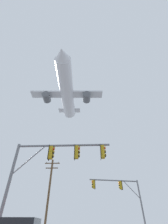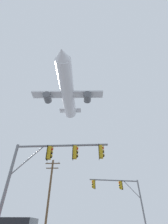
{
  "view_description": "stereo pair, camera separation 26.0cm",
  "coord_description": "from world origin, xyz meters",
  "px_view_note": "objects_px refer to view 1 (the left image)",
  "views": [
    {
      "loc": [
        -1.2,
        -4.34,
        1.42
      ],
      "look_at": [
        -1.7,
        15.17,
        15.71
      ],
      "focal_mm": 24.45,
      "sensor_mm": 36.0,
      "label": 1
    },
    {
      "loc": [
        -0.94,
        -4.33,
        1.42
      ],
      "look_at": [
        -1.7,
        15.17,
        15.71
      ],
      "focal_mm": 24.45,
      "sensor_mm": 36.0,
      "label": 2
    }
  ],
  "objects_px": {
    "utility_pole": "(49,192)",
    "airplane": "(67,92)",
    "signal_pole_near": "(52,162)",
    "signal_pole_far": "(122,192)"
  },
  "relations": [
    {
      "from": "utility_pole",
      "to": "airplane",
      "type": "distance_m",
      "value": 30.26
    },
    {
      "from": "signal_pole_near",
      "to": "signal_pole_far",
      "type": "relative_size",
      "value": 1.08
    },
    {
      "from": "signal_pole_far",
      "to": "utility_pole",
      "type": "xyz_separation_m",
      "value": [
        -9.44,
        2.09,
        0.42
      ]
    },
    {
      "from": "signal_pole_far",
      "to": "airplane",
      "type": "distance_m",
      "value": 33.0
    },
    {
      "from": "signal_pole_near",
      "to": "airplane",
      "type": "xyz_separation_m",
      "value": [
        -3.59,
        22.73,
        28.58
      ]
    },
    {
      "from": "signal_pole_far",
      "to": "utility_pole",
      "type": "relative_size",
      "value": 0.68
    },
    {
      "from": "signal_pole_near",
      "to": "airplane",
      "type": "relative_size",
      "value": 0.24
    },
    {
      "from": "airplane",
      "to": "signal_pole_far",
      "type": "bearing_deg",
      "value": -50.59
    },
    {
      "from": "signal_pole_far",
      "to": "utility_pole",
      "type": "distance_m",
      "value": 9.67
    },
    {
      "from": "signal_pole_near",
      "to": "utility_pole",
      "type": "bearing_deg",
      "value": 103.07
    }
  ]
}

